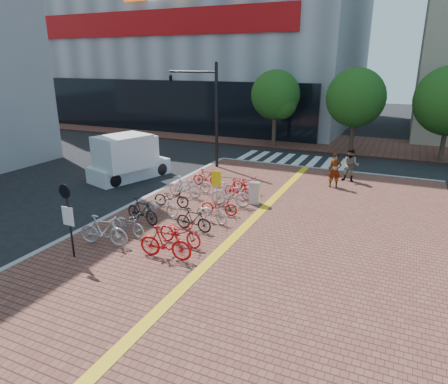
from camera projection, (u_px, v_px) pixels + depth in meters
The scene contains 31 objects.
ground at pixel (189, 232), 16.34m from camera, with size 120.00×120.00×0.00m, color black.
sidewalk at pixel (196, 316), 10.81m from camera, with size 14.00×34.00×0.15m, color brown.
tactile_strip at pixel (165, 305), 11.18m from camera, with size 0.40×34.00×0.01m, color gold.
kerb_west at pixel (15, 265), 13.56m from camera, with size 0.25×34.00×0.15m, color gray.
kerb_north at pixel (322, 170), 25.52m from camera, with size 14.00×0.25×0.15m, color gray.
far_sidewalk at pixel (308, 141), 34.49m from camera, with size 70.00×8.00×0.15m, color brown.
crosswalk at pixel (292, 160), 28.26m from camera, with size 7.50×4.00×0.01m.
street_trees at pixel (371, 100), 28.19m from camera, with size 16.20×4.60×6.35m.
bike_0 at pixel (103, 230), 14.70m from camera, with size 0.54×1.92×1.16m, color #BCBDC1.
bike_1 at pixel (127, 224), 15.62m from camera, with size 0.61×1.76×0.92m, color #B3B3B8.
bike_2 at pixel (142, 211), 16.74m from camera, with size 0.50×1.78×1.07m, color black.
bike_3 at pixel (161, 205), 17.58m from camera, with size 0.61×1.76×0.93m, color silver.
bike_4 at pixel (171, 197), 18.64m from camera, with size 0.60×1.73×0.91m, color black.
bike_5 at pixel (185, 187), 19.94m from camera, with size 0.51×1.80×1.08m, color silver.
bike_6 at pixel (195, 184), 20.77m from camera, with size 0.58×1.67×0.88m, color #ABAAAF.
bike_7 at pixel (207, 177), 21.88m from camera, with size 0.44×1.55×0.93m, color red.
bike_8 at pixel (165, 243), 13.69m from camera, with size 0.55×1.95×1.17m, color #B70D0E.
bike_9 at pixel (180, 232), 14.75m from camera, with size 0.65×1.87×0.98m, color red.
bike_10 at pixel (194, 220), 15.98m from camera, with size 0.45×1.59×0.95m, color black.
bike_11 at pixel (212, 213), 16.85m from camera, with size 0.57×1.62×0.85m, color #ADADB2.
bike_12 at pixel (219, 206), 17.66m from camera, with size 0.57×1.63×0.85m, color #A60F0B.
bike_13 at pixel (231, 195), 18.67m from camera, with size 0.54×1.92×1.15m, color #B5B5BA.
bike_14 at pixel (238, 189), 19.72m from camera, with size 0.46×1.63×0.98m, color #AD0C16.
bike_15 at pixel (247, 184), 20.75m from camera, with size 0.58×1.65×0.87m, color #AB0C0E.
pedestrian_a at pixel (335, 170), 21.44m from camera, with size 0.68×0.44×1.86m, color gray.
pedestrian_b at pixel (351, 165), 22.45m from camera, with size 0.92×0.71×1.89m, color #48505B.
utility_box at pixel (255, 193), 19.00m from camera, with size 0.50×0.36×1.08m, color silver.
yellow_sign at pixel (217, 182), 18.64m from camera, with size 0.45×0.13×1.67m.
notice_sign at pixel (68, 212), 13.41m from camera, with size 0.49×0.12×2.67m.
traffic_light_pole at pixel (195, 95), 25.14m from camera, with size 3.49×1.34×6.49m.
box_truck at pixel (128, 157), 23.52m from camera, with size 3.31×5.05×2.70m.
Camera 1 is at (7.50, -13.09, 6.65)m, focal length 32.00 mm.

